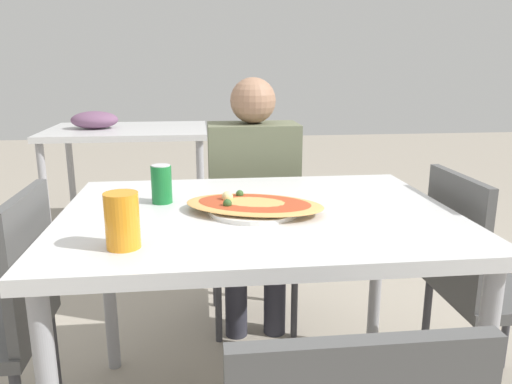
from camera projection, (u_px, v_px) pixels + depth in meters
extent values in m
cube|color=silver|center=(258.00, 216.00, 1.54)|extent=(1.20, 0.90, 0.04)
cylinder|color=#99999E|center=(109.00, 285.00, 1.96)|extent=(0.05, 0.05, 0.73)
cylinder|color=#99999E|center=(376.00, 272.00, 2.08)|extent=(0.05, 0.05, 0.73)
cube|color=#4C4C4C|center=(253.00, 236.00, 2.32)|extent=(0.40, 0.40, 0.04)
cube|color=#4C4C4C|center=(248.00, 181.00, 2.44)|extent=(0.38, 0.03, 0.40)
cylinder|color=#38383D|center=(294.00, 295.00, 2.23)|extent=(0.03, 0.03, 0.41)
cylinder|color=#38383D|center=(218.00, 299.00, 2.19)|extent=(0.03, 0.03, 0.41)
cylinder|color=#38383D|center=(282.00, 265.00, 2.55)|extent=(0.03, 0.03, 0.41)
cylinder|color=#38383D|center=(216.00, 268.00, 2.52)|extent=(0.03, 0.03, 0.41)
cube|color=#4C4C4C|center=(29.00, 261.00, 1.45)|extent=(0.03, 0.38, 0.40)
cylinder|color=#38383D|center=(55.00, 363.00, 1.72)|extent=(0.03, 0.03, 0.41)
cube|color=#4C4C4C|center=(498.00, 291.00, 1.76)|extent=(0.40, 0.40, 0.04)
cube|color=#4C4C4C|center=(455.00, 233.00, 1.68)|extent=(0.03, 0.38, 0.40)
cylinder|color=#38383D|center=(507.00, 321.00, 2.00)|extent=(0.03, 0.03, 0.41)
cylinder|color=#38383D|center=(426.00, 326.00, 1.96)|extent=(0.03, 0.03, 0.41)
cylinder|color=#38383D|center=(472.00, 379.00, 1.63)|extent=(0.03, 0.03, 0.41)
cylinder|color=#2D2D38|center=(275.00, 287.00, 2.26)|extent=(0.10, 0.10, 0.45)
cylinder|color=#2D2D38|center=(236.00, 289.00, 2.24)|extent=(0.10, 0.10, 0.45)
cube|color=#60664C|center=(253.00, 180.00, 2.22)|extent=(0.39, 0.23, 0.51)
sphere|color=#997056|center=(253.00, 101.00, 2.13)|extent=(0.20, 0.20, 0.20)
cylinder|color=white|center=(254.00, 210.00, 1.52)|extent=(0.28, 0.28, 0.01)
ellipsoid|color=tan|center=(254.00, 205.00, 1.51)|extent=(0.48, 0.37, 0.02)
ellipsoid|color=#B24223|center=(254.00, 203.00, 1.51)|extent=(0.40, 0.31, 0.01)
sphere|color=beige|center=(227.00, 197.00, 1.54)|extent=(0.04, 0.04, 0.04)
sphere|color=#335928|center=(240.00, 194.00, 1.59)|extent=(0.02, 0.02, 0.02)
sphere|color=#335928|center=(227.00, 203.00, 1.47)|extent=(0.03, 0.03, 0.03)
cylinder|color=#197233|center=(162.00, 184.00, 1.61)|extent=(0.07, 0.07, 0.12)
cylinder|color=silver|center=(161.00, 165.00, 1.59)|extent=(0.06, 0.06, 0.00)
cylinder|color=orange|center=(122.00, 221.00, 1.21)|extent=(0.08, 0.08, 0.14)
cube|color=silver|center=(128.00, 131.00, 3.51)|extent=(1.10, 0.80, 0.04)
ellipsoid|color=#724C6B|center=(95.00, 120.00, 3.46)|extent=(0.32, 0.24, 0.12)
cylinder|color=#99999E|center=(45.00, 199.00, 3.21)|extent=(0.05, 0.05, 0.73)
cylinder|color=#99999E|center=(201.00, 194.00, 3.32)|extent=(0.05, 0.05, 0.73)
cylinder|color=#99999E|center=(71.00, 175.00, 3.88)|extent=(0.05, 0.05, 0.73)
cylinder|color=#99999E|center=(200.00, 172.00, 4.00)|extent=(0.05, 0.05, 0.73)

